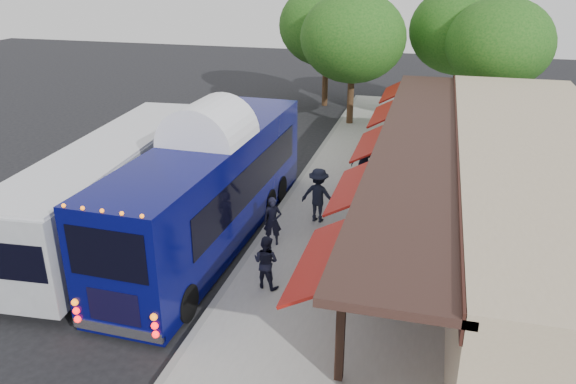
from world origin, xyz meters
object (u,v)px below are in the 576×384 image
Objects in this scene: ped_a at (273,221)px; ped_d at (318,195)px; coach_bus at (211,183)px; city_bus at (114,183)px; sign_board at (361,231)px; ped_c at (364,164)px; ped_b at (266,262)px.

ped_d is at bearing 52.48° from ped_a.
coach_bus reaches higher than city_bus.
ped_c is at bearing 103.34° from sign_board.
coach_bus is 6.09× the size of ped_d.
ped_c is (2.10, 5.85, 0.10)m from ped_a.
ped_d is (0.49, 4.59, 0.19)m from ped_b.
city_bus is 7.32× the size of ped_a.
ped_a is 1.03× the size of ped_b.
ped_c is 3.92m from ped_d.
ped_a is (5.51, 0.03, -0.76)m from city_bus.
ped_a is 2.56m from ped_b.
ped_d reaches higher than ped_a.
ped_d is at bearing 34.66° from coach_bus.
sign_board is (0.70, -5.72, -0.14)m from ped_c.
city_bus reaches higher than ped_c.
coach_bus is 2.31m from ped_a.
city_bus is 6.05× the size of ped_d.
city_bus reaches higher than ped_d.
sign_board is at bearing -8.29° from ped_a.
ped_d is at bearing 13.48° from city_bus.
ped_c reaches higher than ped_b.
sign_board is at bearing -3.29° from city_bus.
ped_b is (6.06, -2.48, -0.78)m from city_bus.
ped_d reaches higher than ped_b.
ped_d reaches higher than sign_board.
ped_b is 0.87× the size of ped_c.
city_bus is 5.56m from ped_a.
city_bus is at bearing -172.54° from sign_board.
coach_bus reaches higher than ped_c.
sign_board is (2.80, 0.13, -0.04)m from ped_a.
ped_a reaches higher than ped_b.
sign_board is at bearing 2.30° from coach_bus.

